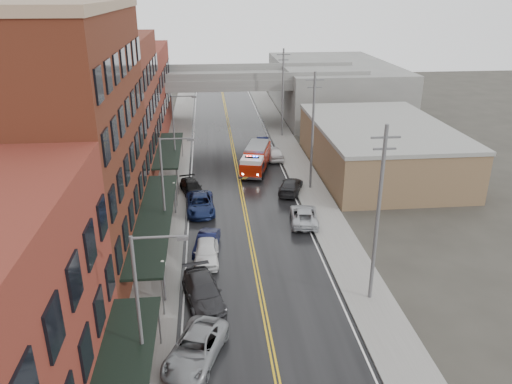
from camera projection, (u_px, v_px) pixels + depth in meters
road at (245, 211)px, 46.60m from camera, size 11.00×160.00×0.02m
sidewalk_left at (166, 214)px, 45.90m from camera, size 3.00×160.00×0.15m
sidewalk_right at (322, 207)px, 47.24m from camera, size 3.00×160.00×0.15m
curb_left at (184, 213)px, 46.06m from camera, size 0.30×160.00×0.15m
curb_right at (305, 208)px, 47.09m from camera, size 0.30×160.00×0.15m
brick_building_b at (66, 144)px, 35.53m from camera, size 9.00×20.00×18.00m
brick_building_c at (110, 110)px, 52.22m from camera, size 9.00×15.00×15.00m
brick_building_far at (133, 92)px, 68.91m from camera, size 9.00×20.00×12.00m
tan_building at (379, 149)px, 56.34m from camera, size 14.00×22.00×5.00m
right_far_block at (333, 87)px, 83.59m from camera, size 18.00×30.00×8.00m
awning_1 at (155, 217)px, 38.34m from camera, size 2.60×18.00×3.09m
awning_2 at (169, 150)px, 54.46m from camera, size 2.60×13.00×3.09m
globe_lamp_1 at (163, 272)px, 32.24m from camera, size 0.44×0.44×3.12m
globe_lamp_2 at (174, 191)px, 45.14m from camera, size 0.44×0.44×3.12m
street_lamp_0 at (144, 307)px, 23.77m from camera, size 2.64×0.22×9.00m
street_lamp_1 at (166, 185)px, 38.51m from camera, size 2.64×0.22×9.00m
street_lamp_2 at (176, 131)px, 53.25m from camera, size 2.64×0.22×9.00m
utility_pole_0 at (378, 213)px, 31.06m from camera, size 1.80×0.24×12.00m
utility_pole_1 at (313, 130)px, 49.48m from camera, size 1.80×0.24×12.00m
utility_pole_2 at (283, 91)px, 67.91m from camera, size 1.80×0.24×12.00m
overpass at (228, 86)px, 73.82m from camera, size 40.00×10.00×7.50m
fire_truck at (256, 158)px, 56.40m from camera, size 4.49×7.93×2.76m
parked_car_left_2 at (196, 349)px, 27.68m from camera, size 4.18×5.93×1.50m
parked_car_left_3 at (203, 292)px, 32.77m from camera, size 3.29×5.84×1.60m
parked_car_left_4 at (206, 251)px, 37.86m from camera, size 1.95×4.64×1.57m
parked_car_left_5 at (207, 243)px, 39.38m from camera, size 2.32×4.38×1.37m
parked_car_left_6 at (200, 204)px, 46.27m from camera, size 2.81×5.64×1.53m
parked_car_left_7 at (192, 188)px, 50.31m from camera, size 2.92×4.93×1.34m
parked_car_right_0 at (304, 215)px, 44.05m from camera, size 2.96×5.34×1.41m
parked_car_right_1 at (291, 186)px, 50.66m from camera, size 3.45×5.25×1.41m
parked_car_right_2 at (273, 153)px, 60.52m from camera, size 2.39×4.95×1.63m
parked_car_right_3 at (263, 141)px, 65.37m from camera, size 2.21×4.50×1.42m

